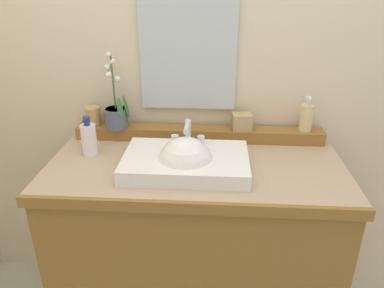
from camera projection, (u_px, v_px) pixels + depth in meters
name	position (u px, v px, depth m)	size (l,w,h in m)	color
wall_back	(201.00, 32.00, 1.73)	(3.20, 0.20, 2.71)	beige
vanity_cabinet	(195.00, 246.00, 1.73)	(1.23, 0.62, 0.89)	olive
back_ledge	(199.00, 134.00, 1.76)	(1.16, 0.09, 0.06)	olive
sink_basin	(186.00, 163.00, 1.48)	(0.50, 0.32, 0.26)	white
potted_plant	(116.00, 112.00, 1.72)	(0.12, 0.11, 0.35)	#535C6D
soap_dispenser	(306.00, 117.00, 1.69)	(0.06, 0.06, 0.16)	#D9C286
tumbler_cup	(93.00, 116.00, 1.76)	(0.07, 0.07, 0.09)	tan
trinket_box	(242.00, 122.00, 1.71)	(0.09, 0.07, 0.07)	tan
lotion_bottle	(89.00, 139.00, 1.60)	(0.07, 0.07, 0.17)	white
mirror	(188.00, 55.00, 1.66)	(0.44, 0.02, 0.50)	silver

